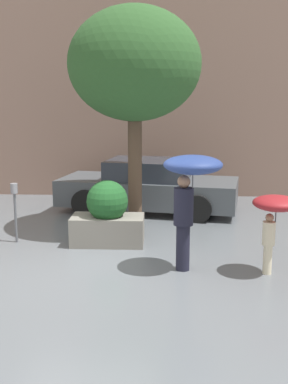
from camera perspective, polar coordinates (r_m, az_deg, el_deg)
ground_plane at (r=8.36m, az=-7.19°, el=-9.17°), size 40.00×40.00×0.00m
building_facade at (r=14.29m, az=-3.12°, el=11.60°), size 18.00×0.30×6.00m
planter_box at (r=9.59m, az=-4.35°, el=-2.89°), size 1.43×0.82×1.29m
person_adult at (r=7.91m, az=5.49°, el=1.30°), size 0.97×0.97×1.97m
person_child at (r=8.08m, az=15.26°, el=-2.07°), size 0.77×0.77×1.34m
parked_car_near at (r=12.37m, az=0.50°, el=0.59°), size 4.76×2.63×1.33m
street_tree at (r=10.33m, az=-1.13°, el=14.77°), size 2.79×2.79×4.75m
parking_meter at (r=9.94m, az=-15.08°, el=-0.93°), size 0.14×0.14×1.21m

